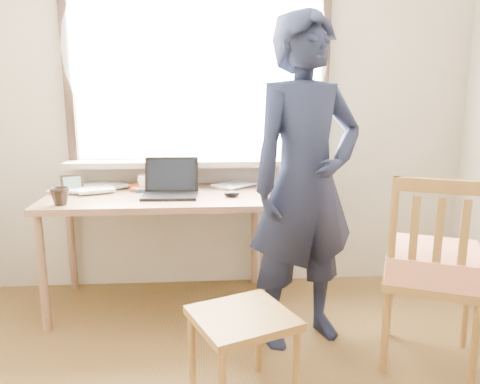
{
  "coord_description": "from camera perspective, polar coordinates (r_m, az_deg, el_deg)",
  "views": [
    {
      "loc": [
        -0.15,
        -1.36,
        1.43
      ],
      "look_at": [
        0.02,
        0.95,
        0.92
      ],
      "focal_mm": 35.0,
      "sensor_mm": 36.0,
      "label": 1
    }
  ],
  "objects": [
    {
      "name": "room_shell",
      "position": [
        1.58,
        0.59,
        19.77
      ],
      "size": [
        3.52,
        4.02,
        2.61
      ],
      "color": "#B3A790",
      "rests_on": "ground"
    },
    {
      "name": "desk",
      "position": [
        3.1,
        -9.92,
        -1.73
      ],
      "size": [
        1.43,
        0.72,
        0.77
      ],
      "color": "brown",
      "rests_on": "ground"
    },
    {
      "name": "laptop",
      "position": [
        3.03,
        -8.44,
        0.64
      ],
      "size": [
        0.36,
        0.29,
        0.24
      ],
      "color": "black",
      "rests_on": "desk"
    },
    {
      "name": "mug_white",
      "position": [
        3.24,
        -11.22,
        1.16
      ],
      "size": [
        0.15,
        0.15,
        0.1
      ],
      "primitive_type": "imported",
      "rotation": [
        0.0,
        0.0,
        0.17
      ],
      "color": "white",
      "rests_on": "desk"
    },
    {
      "name": "mug_dark",
      "position": [
        2.95,
        -21.06,
        -0.5
      ],
      "size": [
        0.14,
        0.14,
        0.1
      ],
      "primitive_type": "imported",
      "rotation": [
        0.0,
        0.0,
        -0.34
      ],
      "color": "black",
      "rests_on": "desk"
    },
    {
      "name": "mouse",
      "position": [
        2.97,
        -1.02,
        -0.22
      ],
      "size": [
        0.1,
        0.07,
        0.04
      ],
      "primitive_type": "ellipsoid",
      "color": "black",
      "rests_on": "desk"
    },
    {
      "name": "desk_clutter",
      "position": [
        3.3,
        -13.37,
        0.68
      ],
      "size": [
        0.86,
        0.49,
        0.04
      ],
      "color": "white",
      "rests_on": "desk"
    },
    {
      "name": "book_a",
      "position": [
        3.35,
        -17.48,
        0.56
      ],
      "size": [
        0.34,
        0.36,
        0.03
      ],
      "primitive_type": "imported",
      "rotation": [
        0.0,
        0.0,
        0.58
      ],
      "color": "white",
      "rests_on": "desk"
    },
    {
      "name": "book_b",
      "position": [
        3.35,
        -1.92,
        1.08
      ],
      "size": [
        0.34,
        0.34,
        0.02
      ],
      "primitive_type": "imported",
      "rotation": [
        0.0,
        0.0,
        -0.8
      ],
      "color": "white",
      "rests_on": "desk"
    },
    {
      "name": "picture_frame",
      "position": [
        3.28,
        -19.79,
        0.88
      ],
      "size": [
        0.13,
        0.07,
        0.11
      ],
      "color": "black",
      "rests_on": "desk"
    },
    {
      "name": "work_chair",
      "position": [
        2.23,
        0.3,
        -16.23
      ],
      "size": [
        0.55,
        0.54,
        0.43
      ],
      "color": "olive",
      "rests_on": "ground"
    },
    {
      "name": "side_chair",
      "position": [
        2.65,
        22.44,
        -8.31
      ],
      "size": [
        0.62,
        0.61,
        1.03
      ],
      "color": "olive",
      "rests_on": "ground"
    },
    {
      "name": "person",
      "position": [
        2.62,
        7.95,
        1.03
      ],
      "size": [
        0.78,
        0.64,
        1.85
      ],
      "primitive_type": "imported",
      "rotation": [
        0.0,
        0.0,
        0.34
      ],
      "color": "black",
      "rests_on": "ground"
    }
  ]
}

